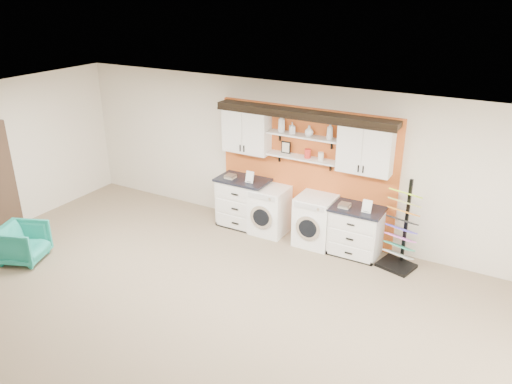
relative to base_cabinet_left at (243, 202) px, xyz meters
The scene contains 22 objects.
floor 3.84m from the base_cabinet_left, 72.76° to the right, with size 10.00×10.00×0.00m, color #8A7B5D.
ceiling 4.46m from the base_cabinet_left, 72.76° to the right, with size 10.00×10.00×0.00m, color white.
wall_back 1.50m from the base_cabinet_left, 17.63° to the left, with size 10.00×10.00×0.00m, color beige.
accent_panel 1.38m from the base_cabinet_left, 16.00° to the left, with size 3.40×0.07×2.40m, color #C65821.
upper_cabinet_left 1.40m from the base_cabinet_left, 90.00° to the left, with size 0.90×0.35×0.84m.
upper_cabinet_right 2.66m from the base_cabinet_left, ahead, with size 0.90×0.35×0.84m.
shelf_lower 1.55m from the base_cabinet_left, ahead, with size 1.32×0.28×0.03m, color white.
shelf_upper 1.84m from the base_cabinet_left, ahead, with size 1.32×0.28×0.03m, color white.
crown_molding 2.17m from the base_cabinet_left, ahead, with size 3.30×0.41×0.13m.
picture_frame 1.42m from the base_cabinet_left, 14.85° to the left, with size 0.18×0.02×0.22m.
canister_red 1.68m from the base_cabinet_left, ahead, with size 0.11×0.11×0.16m, color red.
canister_cream 1.87m from the base_cabinet_left, ahead, with size 0.10×0.10×0.14m, color silver.
base_cabinet_left is the anchor object (origin of this frame).
base_cabinet_right 2.26m from the base_cabinet_left, ahead, with size 0.89×0.66×0.88m.
washer 0.58m from the base_cabinet_left, ahead, with size 0.65×0.71×0.90m.
dryer 1.51m from the base_cabinet_left, ahead, with size 0.66×0.71×0.92m.
sample_rack 3.04m from the base_cabinet_left, ahead, with size 0.65×0.59×1.53m.
armchair 3.95m from the base_cabinet_left, 130.75° to the right, with size 0.69×0.71×0.64m, color teal.
soap_bottle_a 1.78m from the base_cabinet_left, 12.65° to the left, with size 0.13×0.13×0.33m, color silver.
soap_bottle_b 1.82m from the base_cabinet_left, ahead, with size 0.09×0.09×0.20m, color silver.
soap_bottle_c 2.00m from the base_cabinet_left, ahead, with size 0.15×0.15×0.19m, color silver.
soap_bottle_d 2.29m from the base_cabinet_left, ahead, with size 0.11×0.11×0.29m, color silver.
Camera 1 is at (3.40, -3.90, 4.37)m, focal length 35.00 mm.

